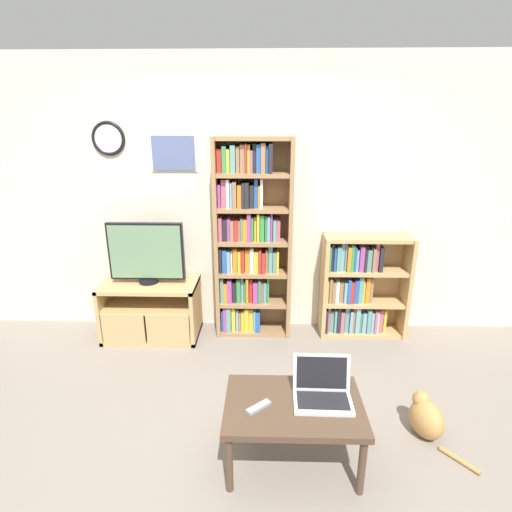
{
  "coord_description": "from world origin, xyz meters",
  "views": [
    {
      "loc": [
        0.23,
        -2.0,
        1.99
      ],
      "look_at": [
        0.15,
        0.96,
        1.01
      ],
      "focal_mm": 28.0,
      "sensor_mm": 36.0,
      "label": 1
    }
  ],
  "objects_px": {
    "bookshelf_tall": "(249,241)",
    "coffee_table": "(294,410)",
    "television": "(146,253)",
    "cat": "(426,417)",
    "remote_near_laptop": "(259,407)",
    "laptop": "(322,389)",
    "tv_stand": "(151,310)",
    "bookshelf_short": "(358,288)"
  },
  "relations": [
    {
      "from": "bookshelf_tall",
      "to": "laptop",
      "type": "distance_m",
      "value": 1.72
    },
    {
      "from": "television",
      "to": "cat",
      "type": "bearing_deg",
      "value": -30.32
    },
    {
      "from": "tv_stand",
      "to": "remote_near_laptop",
      "type": "distance_m",
      "value": 1.89
    },
    {
      "from": "bookshelf_tall",
      "to": "cat",
      "type": "xyz_separation_m",
      "value": [
        1.23,
        -1.4,
        -0.81
      ]
    },
    {
      "from": "tv_stand",
      "to": "coffee_table",
      "type": "xyz_separation_m",
      "value": [
        1.28,
        -1.5,
        0.09
      ]
    },
    {
      "from": "cat",
      "to": "laptop",
      "type": "bearing_deg",
      "value": 176.34
    },
    {
      "from": "bookshelf_tall",
      "to": "bookshelf_short",
      "type": "distance_m",
      "value": 1.15
    },
    {
      "from": "television",
      "to": "cat",
      "type": "height_order",
      "value": "television"
    },
    {
      "from": "bookshelf_short",
      "to": "laptop",
      "type": "distance_m",
      "value": 1.67
    },
    {
      "from": "coffee_table",
      "to": "laptop",
      "type": "xyz_separation_m",
      "value": [
        0.17,
        0.05,
        0.11
      ]
    },
    {
      "from": "remote_near_laptop",
      "to": "cat",
      "type": "xyz_separation_m",
      "value": [
        1.11,
        0.29,
        -0.29
      ]
    },
    {
      "from": "tv_stand",
      "to": "remote_near_laptop",
      "type": "height_order",
      "value": "tv_stand"
    },
    {
      "from": "bookshelf_short",
      "to": "remote_near_laptop",
      "type": "distance_m",
      "value": 1.92
    },
    {
      "from": "television",
      "to": "bookshelf_tall",
      "type": "xyz_separation_m",
      "value": [
        0.95,
        0.12,
        0.09
      ]
    },
    {
      "from": "television",
      "to": "bookshelf_short",
      "type": "distance_m",
      "value": 2.05
    },
    {
      "from": "remote_near_laptop",
      "to": "bookshelf_short",
      "type": "bearing_deg",
      "value": 110.66
    },
    {
      "from": "television",
      "to": "bookshelf_tall",
      "type": "relative_size",
      "value": 0.37
    },
    {
      "from": "bookshelf_short",
      "to": "laptop",
      "type": "relative_size",
      "value": 2.86
    },
    {
      "from": "tv_stand",
      "to": "bookshelf_tall",
      "type": "xyz_separation_m",
      "value": [
        0.95,
        0.14,
        0.66
      ]
    },
    {
      "from": "coffee_table",
      "to": "remote_near_laptop",
      "type": "relative_size",
      "value": 5.47
    },
    {
      "from": "television",
      "to": "remote_near_laptop",
      "type": "height_order",
      "value": "television"
    },
    {
      "from": "bookshelf_short",
      "to": "coffee_table",
      "type": "bearing_deg",
      "value": -113.89
    },
    {
      "from": "cat",
      "to": "tv_stand",
      "type": "bearing_deg",
      "value": 132.17
    },
    {
      "from": "coffee_table",
      "to": "cat",
      "type": "height_order",
      "value": "coffee_table"
    },
    {
      "from": "laptop",
      "to": "cat",
      "type": "distance_m",
      "value": 0.83
    },
    {
      "from": "coffee_table",
      "to": "bookshelf_tall",
      "type": "bearing_deg",
      "value": 101.5
    },
    {
      "from": "tv_stand",
      "to": "cat",
      "type": "bearing_deg",
      "value": -29.97
    },
    {
      "from": "cat",
      "to": "television",
      "type": "bearing_deg",
      "value": 131.81
    },
    {
      "from": "bookshelf_tall",
      "to": "coffee_table",
      "type": "relative_size",
      "value": 2.3
    },
    {
      "from": "bookshelf_tall",
      "to": "remote_near_laptop",
      "type": "bearing_deg",
      "value": -85.8
    },
    {
      "from": "coffee_table",
      "to": "laptop",
      "type": "relative_size",
      "value": 2.35
    },
    {
      "from": "laptop",
      "to": "remote_near_laptop",
      "type": "distance_m",
      "value": 0.4
    },
    {
      "from": "coffee_table",
      "to": "remote_near_laptop",
      "type": "distance_m",
      "value": 0.22
    },
    {
      "from": "remote_near_laptop",
      "to": "tv_stand",
      "type": "bearing_deg",
      "value": 174.32
    },
    {
      "from": "bookshelf_short",
      "to": "laptop",
      "type": "height_order",
      "value": "bookshelf_short"
    },
    {
      "from": "remote_near_laptop",
      "to": "cat",
      "type": "relative_size",
      "value": 0.31
    },
    {
      "from": "tv_stand",
      "to": "laptop",
      "type": "bearing_deg",
      "value": -44.8
    },
    {
      "from": "television",
      "to": "cat",
      "type": "relative_size",
      "value": 1.43
    },
    {
      "from": "coffee_table",
      "to": "television",
      "type": "bearing_deg",
      "value": 130.31
    },
    {
      "from": "television",
      "to": "laptop",
      "type": "bearing_deg",
      "value": -45.12
    },
    {
      "from": "tv_stand",
      "to": "bookshelf_short",
      "type": "xyz_separation_m",
      "value": [
        2.0,
        0.14,
        0.2
      ]
    },
    {
      "from": "television",
      "to": "coffee_table",
      "type": "xyz_separation_m",
      "value": [
        1.29,
        -1.52,
        -0.48
      ]
    }
  ]
}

